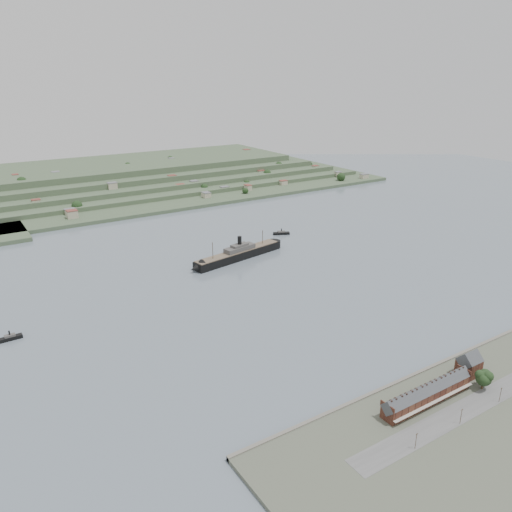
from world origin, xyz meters
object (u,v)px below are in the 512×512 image
steamship (236,255)px  tugboat (10,338)px  gabled_building (469,364)px  terrace_row (427,393)px  fig_tree (485,378)px

steamship → tugboat: steamship is taller
gabled_building → tugboat: size_ratio=1.02×
terrace_row → gabled_building: gabled_building is taller
steamship → fig_tree: size_ratio=9.22×
terrace_row → fig_tree: size_ratio=5.13×
terrace_row → gabled_building: bearing=6.1°
terrace_row → fig_tree: bearing=-14.1°
terrace_row → tugboat: terrace_row is taller
steamship → tugboat: 191.46m
tugboat → fig_tree: bearing=-43.9°
terrace_row → gabled_building: 37.74m
tugboat → steamship: bearing=14.0°
tugboat → fig_tree: fig_tree is taller
terrace_row → tugboat: bearing=132.1°
steamship → gabled_building: bearing=-86.7°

